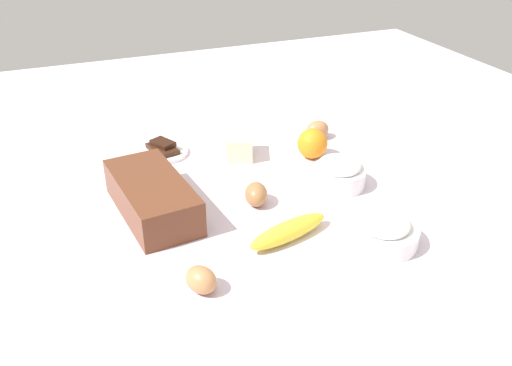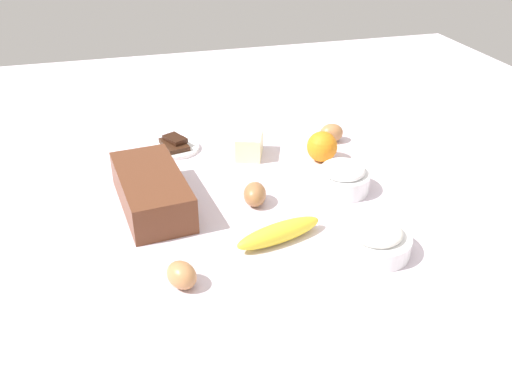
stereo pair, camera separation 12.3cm
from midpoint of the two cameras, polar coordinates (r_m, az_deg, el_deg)
name	(u,v)px [view 2 (the right image)]	position (r m, az deg, el deg)	size (l,w,h in m)	color
ground_plane	(256,202)	(1.25, 2.81, -2.07)	(2.40, 2.40, 0.02)	silver
loaf_pan	(152,190)	(1.21, -7.89, -0.79)	(0.29, 0.16, 0.08)	brown
flour_bowl	(375,239)	(1.10, 15.37, -5.71)	(0.14, 0.14, 0.06)	white
sugar_bowl	(342,177)	(1.29, 11.62, 0.52)	(0.13, 0.13, 0.07)	white
banana	(278,233)	(1.10, 5.48, -5.25)	(0.19, 0.04, 0.04)	yellow
orange_fruit	(322,147)	(1.42, 9.31, 3.67)	(0.08, 0.08, 0.08)	orange
butter_block	(249,145)	(1.43, 1.78, 3.84)	(0.09, 0.06, 0.06)	#F4EDB2
egg_near_butter	(182,275)	(0.99, -4.12, -9.57)	(0.05, 0.05, 0.06)	#B97D4C
egg_beside_bowl	(332,133)	(1.53, 10.09, 5.05)	(0.05, 0.05, 0.06)	#B37949
egg_loose	(255,194)	(1.22, 2.77, -1.24)	(0.05, 0.05, 0.07)	#A36D42
chocolate_plate	(175,146)	(1.47, -6.05, 3.73)	(0.13, 0.13, 0.03)	white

